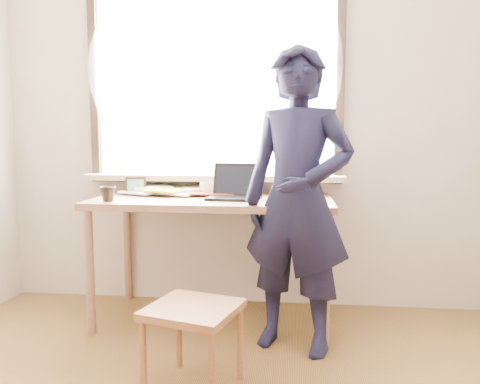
# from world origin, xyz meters

# --- Properties ---
(room_shell) EXTENTS (3.52, 4.02, 2.61)m
(room_shell) POSITION_xyz_m (-0.02, 0.20, 1.64)
(room_shell) COLOR #BAA996
(room_shell) RESTS_ON ground
(desk) EXTENTS (1.53, 0.77, 0.82)m
(desk) POSITION_xyz_m (-0.15, 1.63, 0.74)
(desk) COLOR brown
(desk) RESTS_ON ground
(laptop) EXTENTS (0.35, 0.29, 0.22)m
(laptop) POSITION_xyz_m (0.00, 1.60, 0.88)
(laptop) COLOR black
(laptop) RESTS_ON desk
(mug_white) EXTENTS (0.16, 0.16, 0.09)m
(mug_white) POSITION_xyz_m (-0.21, 1.77, 0.87)
(mug_white) COLOR white
(mug_white) RESTS_ON desk
(mug_dark) EXTENTS (0.12, 0.12, 0.09)m
(mug_dark) POSITION_xyz_m (-0.76, 1.37, 0.87)
(mug_dark) COLOR black
(mug_dark) RESTS_ON desk
(mouse) EXTENTS (0.09, 0.06, 0.03)m
(mouse) POSITION_xyz_m (0.27, 1.53, 0.84)
(mouse) COLOR black
(mouse) RESTS_ON desk
(desk_clutter) EXTENTS (0.77, 0.52, 0.05)m
(desk_clutter) POSITION_xyz_m (-0.47, 1.79, 0.85)
(desk_clutter) COLOR #3146A1
(desk_clutter) RESTS_ON desk
(book_a) EXTENTS (0.20, 0.27, 0.02)m
(book_a) POSITION_xyz_m (-0.60, 1.84, 0.83)
(book_a) COLOR white
(book_a) RESTS_ON desk
(book_b) EXTENTS (0.23, 0.26, 0.02)m
(book_b) POSITION_xyz_m (0.26, 1.86, 0.83)
(book_b) COLOR white
(book_b) RESTS_ON desk
(picture_frame) EXTENTS (0.14, 0.05, 0.11)m
(picture_frame) POSITION_xyz_m (-0.71, 1.73, 0.88)
(picture_frame) COLOR black
(picture_frame) RESTS_ON desk
(work_chair) EXTENTS (0.49, 0.48, 0.41)m
(work_chair) POSITION_xyz_m (-0.10, 0.74, 0.35)
(work_chair) COLOR brown
(work_chair) RESTS_ON ground
(person) EXTENTS (0.72, 0.58, 1.72)m
(person) POSITION_xyz_m (0.39, 1.26, 0.86)
(person) COLOR black
(person) RESTS_ON ground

